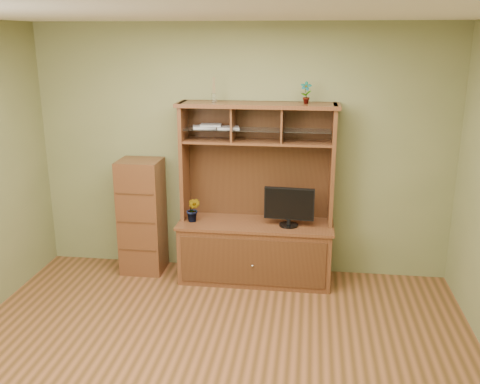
# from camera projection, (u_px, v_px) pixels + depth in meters

# --- Properties ---
(room) EXTENTS (4.54, 4.04, 2.74)m
(room) POSITION_uv_depth(u_px,v_px,m) (206.00, 209.00, 3.88)
(room) COLOR #503216
(room) RESTS_ON ground
(media_hutch) EXTENTS (1.66, 0.61, 1.90)m
(media_hutch) POSITION_uv_depth(u_px,v_px,m) (256.00, 233.00, 5.73)
(media_hutch) COLOR #492A15
(media_hutch) RESTS_ON room
(monitor) EXTENTS (0.52, 0.20, 0.41)m
(monitor) POSITION_uv_depth(u_px,v_px,m) (289.00, 206.00, 5.51)
(monitor) COLOR black
(monitor) RESTS_ON media_hutch
(orchid_plant) EXTENTS (0.17, 0.15, 0.27)m
(orchid_plant) POSITION_uv_depth(u_px,v_px,m) (193.00, 210.00, 5.66)
(orchid_plant) COLOR #31511B
(orchid_plant) RESTS_ON media_hutch
(top_plant) EXTENTS (0.12, 0.09, 0.22)m
(top_plant) POSITION_uv_depth(u_px,v_px,m) (306.00, 93.00, 5.32)
(top_plant) COLOR #3E6824
(top_plant) RESTS_ON media_hutch
(reed_diffuser) EXTENTS (0.05, 0.05, 0.25)m
(reed_diffuser) POSITION_uv_depth(u_px,v_px,m) (214.00, 93.00, 5.44)
(reed_diffuser) COLOR silver
(reed_diffuser) RESTS_ON media_hutch
(magazines) EXTENTS (0.51, 0.23, 0.04)m
(magazines) POSITION_uv_depth(u_px,v_px,m) (214.00, 127.00, 5.54)
(magazines) COLOR #AFAFB4
(magazines) RESTS_ON media_hutch
(side_cabinet) EXTENTS (0.45, 0.42, 1.27)m
(side_cabinet) POSITION_uv_depth(u_px,v_px,m) (142.00, 216.00, 5.90)
(side_cabinet) COLOR #492A15
(side_cabinet) RESTS_ON room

